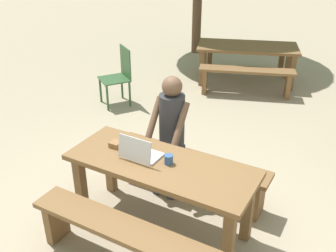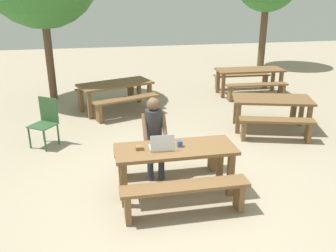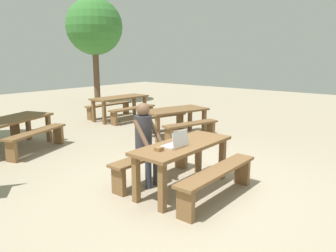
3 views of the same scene
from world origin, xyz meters
TOP-DOWN VIEW (x-y plane):
  - ground_plane at (0.00, 0.00)m, footprint 30.00×30.00m
  - picnic_table_front at (0.00, 0.00)m, footprint 1.77×0.69m
  - bench_near at (0.00, -0.62)m, footprint 1.75×0.30m
  - bench_far at (0.00, 0.62)m, footprint 1.75×0.30m
  - laptop at (-0.21, -0.03)m, footprint 0.35×0.27m
  - small_pouch at (-0.53, 0.04)m, footprint 0.10×0.10m
  - coffee_mug at (0.07, 0.02)m, footprint 0.08×0.08m
  - person_seated at (-0.22, 0.58)m, footprint 0.38×0.39m
  - plastic_chair at (-2.11, 2.26)m, footprint 0.61×0.61m
  - picnic_table_rear at (-0.63, 4.24)m, footprint 1.98×1.38m
  - bench_rear_south at (-0.41, 3.63)m, footprint 1.63×0.83m
  - bench_rear_north at (-0.85, 4.85)m, footprint 1.63×0.83m

SIDE VIEW (x-z plane):
  - ground_plane at x=0.00m, z-range 0.00..0.00m
  - bench_rear_south at x=-0.41m, z-range 0.11..0.59m
  - bench_rear_north at x=-0.85m, z-range 0.11..0.59m
  - bench_near at x=0.00m, z-range 0.12..0.59m
  - bench_far at x=0.00m, z-range 0.12..0.59m
  - plastic_chair at x=-2.11m, z-range 0.03..0.97m
  - picnic_table_rear at x=-0.63m, z-range 0.25..0.95m
  - picnic_table_front at x=0.00m, z-range 0.25..0.99m
  - small_pouch at x=-0.53m, z-range 0.74..0.80m
  - person_seated at x=-0.22m, z-range 0.11..1.45m
  - coffee_mug at x=0.07m, z-range 0.74..0.83m
  - laptop at x=-0.21m, z-range 0.68..0.93m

